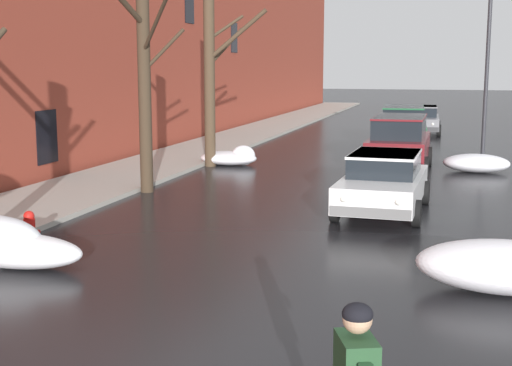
% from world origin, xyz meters
% --- Properties ---
extents(left_sidewalk_slab, '(3.20, 80.00, 0.12)m').
position_xyz_m(left_sidewalk_slab, '(-6.30, 18.00, 0.06)').
color(left_sidewalk_slab, '#A8A399').
rests_on(left_sidewalk_slab, ground).
extents(brick_townhouse_facade, '(0.63, 80.00, 9.49)m').
position_xyz_m(brick_townhouse_facade, '(-8.40, 18.00, 4.75)').
color(brick_townhouse_facade, brown).
rests_on(brick_townhouse_facade, ground).
extents(snow_bank_along_left_kerb, '(2.74, 1.41, 0.81)m').
position_xyz_m(snow_bank_along_left_kerb, '(4.49, 4.21, 0.40)').
color(snow_bank_along_left_kerb, white).
rests_on(snow_bank_along_left_kerb, ground).
extents(snow_bank_mid_block_left, '(2.62, 1.02, 0.60)m').
position_xyz_m(snow_bank_mid_block_left, '(-3.66, 3.39, 0.29)').
color(snow_bank_mid_block_left, white).
rests_on(snow_bank_mid_block_left, ground).
extents(snow_bank_near_corner_right, '(2.13, 1.43, 0.60)m').
position_xyz_m(snow_bank_near_corner_right, '(4.42, 17.23, 0.30)').
color(snow_bank_near_corner_right, white).
rests_on(snow_bank_near_corner_right, ground).
extents(snow_bank_along_right_kerb, '(2.03, 1.33, 0.70)m').
position_xyz_m(snow_bank_along_right_kerb, '(-3.85, 16.68, 0.27)').
color(snow_bank_along_right_kerb, white).
rests_on(snow_bank_along_right_kerb, ground).
extents(bare_tree_second_along_sidewalk, '(1.66, 2.03, 5.44)m').
position_xyz_m(bare_tree_second_along_sidewalk, '(-4.47, 10.83, 2.86)').
color(bare_tree_second_along_sidewalk, '#382B1E').
rests_on(bare_tree_second_along_sidewalk, ground).
extents(bare_tree_mid_block, '(2.23, 2.21, 6.85)m').
position_xyz_m(bare_tree_mid_block, '(-4.43, 16.28, 3.53)').
color(bare_tree_mid_block, '#423323').
rests_on(bare_tree_mid_block, ground).
extents(sedan_white_approaching_near_lane, '(2.07, 4.41, 1.42)m').
position_xyz_m(sedan_white_approaching_near_lane, '(2.08, 9.88, 0.75)').
color(sedan_white_approaching_near_lane, silver).
rests_on(sedan_white_approaching_near_lane, ground).
extents(suv_maroon_parked_kerbside_close, '(2.06, 4.58, 1.82)m').
position_xyz_m(suv_maroon_parked_kerbside_close, '(1.91, 16.88, 0.99)').
color(suv_maroon_parked_kerbside_close, maroon).
rests_on(suv_maroon_parked_kerbside_close, ground).
extents(suv_green_parked_kerbside_mid, '(2.23, 4.58, 1.82)m').
position_xyz_m(suv_green_parked_kerbside_mid, '(1.63, 22.76, 0.99)').
color(suv_green_parked_kerbside_mid, '#1E5633').
rests_on(suv_green_parked_kerbside_mid, ground).
extents(sedan_grey_parked_far_down_block, '(2.07, 4.50, 1.42)m').
position_xyz_m(sedan_grey_parked_far_down_block, '(2.01, 30.46, 0.75)').
color(sedan_grey_parked_far_down_block, slate).
rests_on(sedan_grey_parked_far_down_block, ground).
extents(fire_hydrant, '(0.42, 0.22, 0.71)m').
position_xyz_m(fire_hydrant, '(-4.18, 4.71, 0.36)').
color(fire_hydrant, red).
rests_on(fire_hydrant, ground).
extents(street_lamp_post, '(0.44, 0.24, 6.17)m').
position_xyz_m(street_lamp_post, '(4.68, 19.67, 3.44)').
color(street_lamp_post, '#28282D').
rests_on(street_lamp_post, ground).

